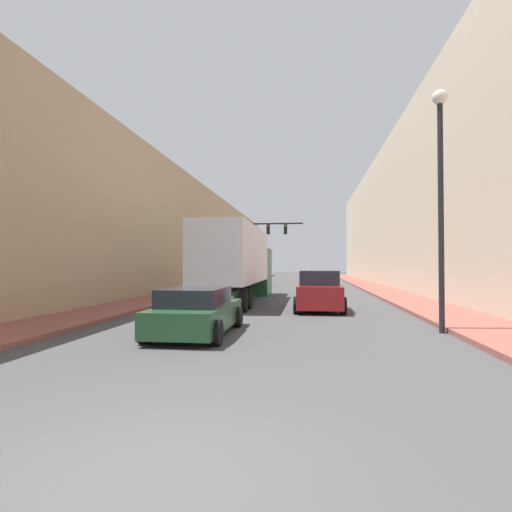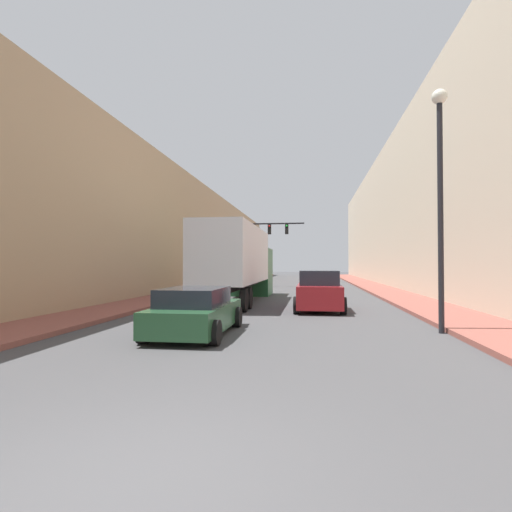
{
  "view_description": "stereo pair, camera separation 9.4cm",
  "coord_description": "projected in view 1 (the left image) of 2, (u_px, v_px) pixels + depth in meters",
  "views": [
    {
      "loc": [
        1.52,
        -3.49,
        2.0
      ],
      "look_at": [
        -0.68,
        12.79,
        2.34
      ],
      "focal_mm": 28.0,
      "sensor_mm": 36.0,
      "label": 1
    },
    {
      "loc": [
        1.61,
        -3.48,
        2.0
      ],
      "look_at": [
        -0.68,
        12.79,
        2.34
      ],
      "focal_mm": 28.0,
      "sensor_mm": 36.0,
      "label": 2
    }
  ],
  "objects": [
    {
      "name": "street_lamp",
      "position": [
        441.0,
        177.0,
        11.68
      ],
      "size": [
        0.44,
        0.44,
        7.15
      ],
      "color": "black",
      "rests_on": "ground"
    },
    {
      "name": "sedan_car",
      "position": [
        197.0,
        312.0,
        11.36
      ],
      "size": [
        2.07,
        4.24,
        1.34
      ],
      "color": "#234C2D",
      "rests_on": "ground"
    },
    {
      "name": "ground_plane",
      "position": [
        142.0,
        485.0,
        3.62
      ],
      "size": [
        200.0,
        200.0,
        0.0
      ],
      "primitive_type": "plane",
      "color": "#424244"
    },
    {
      "name": "sidewalk_right",
      "position": [
        375.0,
        288.0,
        32.44
      ],
      "size": [
        2.62,
        80.0,
        0.15
      ],
      "color": "brown",
      "rests_on": "ground"
    },
    {
      "name": "semi_truck",
      "position": [
        239.0,
        261.0,
        21.58
      ],
      "size": [
        2.41,
        11.92,
        3.86
      ],
      "color": "silver",
      "rests_on": "ground"
    },
    {
      "name": "building_right",
      "position": [
        430.0,
        210.0,
        31.99
      ],
      "size": [
        6.0,
        80.0,
        12.75
      ],
      "color": "beige",
      "rests_on": "ground"
    },
    {
      "name": "sidewalk_left",
      "position": [
        212.0,
        287.0,
        34.25
      ],
      "size": [
        2.62,
        80.0,
        0.15
      ],
      "color": "brown",
      "rests_on": "ground"
    },
    {
      "name": "building_left",
      "position": [
        165.0,
        234.0,
        34.92
      ],
      "size": [
        6.0,
        80.0,
        9.29
      ],
      "color": "tan",
      "rests_on": "ground"
    },
    {
      "name": "traffic_signal_gantry",
      "position": [
        253.0,
        239.0,
        36.18
      ],
      "size": [
        6.35,
        0.35,
        5.97
      ],
      "color": "black",
      "rests_on": "ground"
    },
    {
      "name": "suv_car",
      "position": [
        319.0,
        291.0,
        17.47
      ],
      "size": [
        2.09,
        4.41,
        1.73
      ],
      "color": "maroon",
      "rests_on": "ground"
    }
  ]
}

